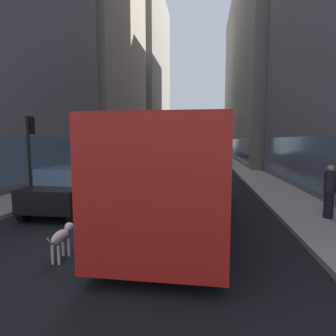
{
  "coord_description": "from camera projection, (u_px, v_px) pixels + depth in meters",
  "views": [
    {
      "loc": [
        2.07,
        -6.75,
        2.59
      ],
      "look_at": [
        0.48,
        4.72,
        1.4
      ],
      "focal_mm": 28.48,
      "sensor_mm": 36.0,
      "label": 1
    }
  ],
  "objects": [
    {
      "name": "dalmatian_dog",
      "position": [
        62.0,
        236.0,
        5.81
      ],
      "size": [
        0.22,
        0.96,
        0.72
      ],
      "color": "white",
      "rests_on": "ground"
    },
    {
      "name": "traffic_light_near",
      "position": [
        30.0,
        145.0,
        10.68
      ],
      "size": [
        0.24,
        0.41,
        3.4
      ],
      "color": "black",
      "rests_on": "sidewalk_left"
    },
    {
      "name": "ground_plane",
      "position": [
        191.0,
        157.0,
        41.69
      ],
      "size": [
        120.0,
        120.0,
        0.0
      ],
      "primitive_type": "plane",
      "color": "black"
    },
    {
      "name": "sidewalk_right",
      "position": [
        229.0,
        157.0,
        40.9
      ],
      "size": [
        2.4,
        110.0,
        0.15
      ],
      "primitive_type": "cube",
      "color": "#ADA89E",
      "rests_on": "ground"
    },
    {
      "name": "car_red_coupe",
      "position": [
        212.0,
        159.0,
        25.44
      ],
      "size": [
        1.71,
        4.58,
        1.62
      ],
      "color": "red",
      "rests_on": "ground"
    },
    {
      "name": "building_left_far",
      "position": [
        138.0,
        75.0,
        54.77
      ],
      "size": [
        10.52,
        21.98,
        32.14
      ],
      "color": "gray",
      "rests_on": "ground"
    },
    {
      "name": "car_white_van",
      "position": [
        163.0,
        163.0,
        20.8
      ],
      "size": [
        1.75,
        4.68,
        1.62
      ],
      "color": "silver",
      "rests_on": "ground"
    },
    {
      "name": "building_right_mid",
      "position": [
        300.0,
        3.0,
        28.4
      ],
      "size": [
        12.02,
        17.4,
        34.46
      ],
      "color": "gray",
      "rests_on": "ground"
    },
    {
      "name": "car_black_suv",
      "position": [
        74.0,
        188.0,
        9.99
      ],
      "size": [
        1.89,
        4.2,
        1.62
      ],
      "color": "black",
      "rests_on": "ground"
    },
    {
      "name": "car_silver_sedan",
      "position": [
        209.0,
        150.0,
        51.58
      ],
      "size": [
        1.72,
        4.56,
        1.62
      ],
      "color": "#B7BABF",
      "rests_on": "ground"
    },
    {
      "name": "building_left_mid",
      "position": [
        95.0,
        42.0,
        33.64
      ],
      "size": [
        9.26,
        17.37,
        30.16
      ],
      "color": "#A0937F",
      "rests_on": "ground"
    },
    {
      "name": "pedestrian_with_handbag",
      "position": [
        330.0,
        191.0,
        8.35
      ],
      "size": [
        0.45,
        0.34,
        1.69
      ],
      "color": "#1E1E2D",
      "rests_on": "sidewalk_right"
    },
    {
      "name": "box_truck",
      "position": [
        209.0,
        146.0,
        44.63
      ],
      "size": [
        2.3,
        7.5,
        3.05
      ],
      "color": "#19519E",
      "rests_on": "ground"
    },
    {
      "name": "building_right_far",
      "position": [
        261.0,
        82.0,
        48.05
      ],
      "size": [
        11.38,
        18.45,
        26.49
      ],
      "color": "gray",
      "rests_on": "ground"
    },
    {
      "name": "sidewalk_left",
      "position": [
        156.0,
        157.0,
        42.46
      ],
      "size": [
        2.4,
        110.0,
        0.15
      ],
      "primitive_type": "cube",
      "color": "#9E9991",
      "rests_on": "ground"
    },
    {
      "name": "transit_bus",
      "position": [
        181.0,
        163.0,
        9.85
      ],
      "size": [
        2.78,
        11.53,
        3.05
      ],
      "color": "red",
      "rests_on": "ground"
    }
  ]
}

